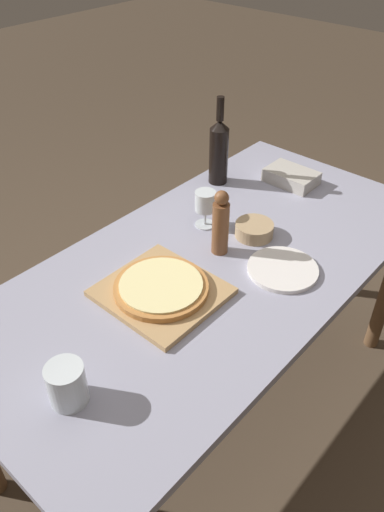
{
  "coord_description": "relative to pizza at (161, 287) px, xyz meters",
  "views": [
    {
      "loc": [
        0.76,
        -0.96,
        1.72
      ],
      "look_at": [
        -0.02,
        -0.08,
        0.81
      ],
      "focal_mm": 35.0,
      "sensor_mm": 36.0,
      "label": 1
    }
  ],
  "objects": [
    {
      "name": "small_bowl",
      "position": [
        0.03,
        0.42,
        -0.01
      ],
      "size": [
        0.13,
        0.13,
        0.05
      ],
      "color": "tan",
      "rests_on": "dining_table"
    },
    {
      "name": "cutting_board",
      "position": [
        0.0,
        0.0,
        -0.02
      ],
      "size": [
        0.32,
        0.3,
        0.02
      ],
      "color": "tan",
      "rests_on": "dining_table"
    },
    {
      "name": "wine_bottle",
      "position": [
        -0.29,
        0.62,
        0.1
      ],
      "size": [
        0.07,
        0.07,
        0.34
      ],
      "color": "black",
      "rests_on": "dining_table"
    },
    {
      "name": "wine_glass",
      "position": [
        -0.14,
        0.35,
        0.06
      ],
      "size": [
        0.07,
        0.07,
        0.13
      ],
      "color": "silver",
      "rests_on": "dining_table"
    },
    {
      "name": "dinner_plate",
      "position": [
        0.2,
        0.32,
        -0.02
      ],
      "size": [
        0.22,
        0.22,
        0.01
      ],
      "color": "white",
      "rests_on": "dining_table"
    },
    {
      "name": "pepper_mill",
      "position": [
        -0.01,
        0.27,
        0.08
      ],
      "size": [
        0.05,
        0.05,
        0.22
      ],
      "color": "brown",
      "rests_on": "dining_table"
    },
    {
      "name": "drinking_tumbler",
      "position": [
        0.09,
        -0.4,
        0.02
      ],
      "size": [
        0.09,
        0.09,
        0.11
      ],
      "color": "silver",
      "rests_on": "dining_table"
    },
    {
      "name": "food_container",
      "position": [
        -0.08,
        0.8,
        -0.0
      ],
      "size": [
        0.19,
        0.13,
        0.05
      ],
      "color": "#BCB7AD",
      "rests_on": "dining_table"
    },
    {
      "name": "pizza",
      "position": [
        0.0,
        0.0,
        0.0
      ],
      "size": [
        0.27,
        0.27,
        0.02
      ],
      "color": "#BC7A3D",
      "rests_on": "cutting_board"
    },
    {
      "name": "ground_plane",
      "position": [
        0.01,
        0.22,
        -0.78
      ],
      "size": [
        12.0,
        12.0,
        0.0
      ],
      "primitive_type": "plane",
      "color": "#4C3D2D"
    },
    {
      "name": "dining_table",
      "position": [
        0.01,
        0.22,
        -0.12
      ],
      "size": [
        0.8,
        1.62,
        0.75
      ],
      "color": "#9393A8",
      "rests_on": "ground_plane"
    }
  ]
}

